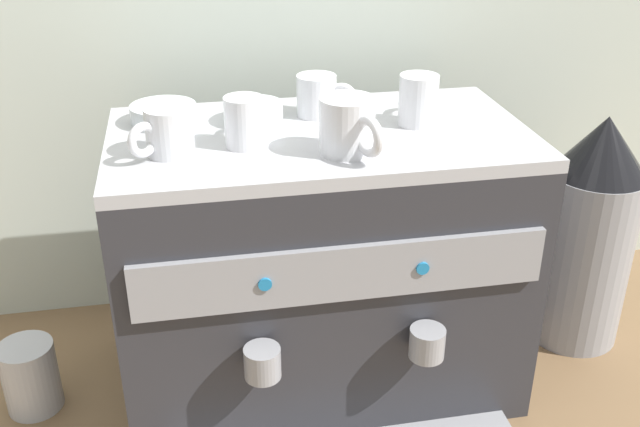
{
  "coord_description": "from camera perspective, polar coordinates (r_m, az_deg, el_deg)",
  "views": [
    {
      "loc": [
        -0.21,
        -1.09,
        0.9
      ],
      "look_at": [
        0.0,
        0.0,
        0.34
      ],
      "focal_mm": 41.2,
      "sensor_mm": 36.0,
      "label": 1
    }
  ],
  "objects": [
    {
      "name": "tiled_backsplash_wall",
      "position": [
        1.49,
        -2.45,
        11.89
      ],
      "size": [
        2.8,
        0.03,
        1.04
      ],
      "primitive_type": "cube",
      "color": "silver",
      "rests_on": "ground_plane"
    },
    {
      "name": "ground_plane",
      "position": [
        1.43,
        -0.0,
        -12.28
      ],
      "size": [
        4.0,
        4.0,
        0.0
      ],
      "primitive_type": "plane",
      "color": "brown"
    },
    {
      "name": "coffee_grinder",
      "position": [
        1.51,
        20.08,
        -1.43
      ],
      "size": [
        0.18,
        0.18,
        0.47
      ],
      "color": "#939399",
      "rests_on": "ground_plane"
    },
    {
      "name": "ceramic_cup_4",
      "position": [
        1.25,
        -0.1,
        9.14
      ],
      "size": [
        0.1,
        0.07,
        0.07
      ],
      "color": "white",
      "rests_on": "espresso_machine"
    },
    {
      "name": "ceramic_bowl_1",
      "position": [
        1.23,
        -5.15,
        7.8
      ],
      "size": [
        0.1,
        0.1,
        0.03
      ],
      "color": "silver",
      "rests_on": "espresso_machine"
    },
    {
      "name": "ceramic_cup_3",
      "position": [
        1.22,
        7.7,
        8.8
      ],
      "size": [
        0.08,
        0.1,
        0.08
      ],
      "color": "white",
      "rests_on": "espresso_machine"
    },
    {
      "name": "ceramic_cup_0",
      "position": [
        1.09,
        2.26,
        6.79
      ],
      "size": [
        0.08,
        0.13,
        0.08
      ],
      "color": "white",
      "rests_on": "espresso_machine"
    },
    {
      "name": "milk_pitcher",
      "position": [
        1.42,
        -21.57,
        -11.69
      ],
      "size": [
        0.1,
        0.1,
        0.13
      ],
      "primitive_type": "cylinder",
      "color": "#B7B7BC",
      "rests_on": "ground_plane"
    },
    {
      "name": "ceramic_cup_2",
      "position": [
        1.11,
        -11.78,
        6.22
      ],
      "size": [
        0.1,
        0.09,
        0.07
      ],
      "color": "white",
      "rests_on": "espresso_machine"
    },
    {
      "name": "ceramic_bowl_0",
      "position": [
        1.25,
        -12.06,
        7.55
      ],
      "size": [
        0.11,
        0.11,
        0.03
      ],
      "color": "silver",
      "rests_on": "espresso_machine"
    },
    {
      "name": "ceramic_cup_1",
      "position": [
        1.13,
        -5.84,
        7.17
      ],
      "size": [
        0.06,
        0.1,
        0.08
      ],
      "color": "white",
      "rests_on": "espresso_machine"
    },
    {
      "name": "espresso_machine",
      "position": [
        1.29,
        0.03,
        -4.01
      ],
      "size": [
        0.68,
        0.48,
        0.49
      ],
      "color": "#2D2D33",
      "rests_on": "ground_plane"
    }
  ]
}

